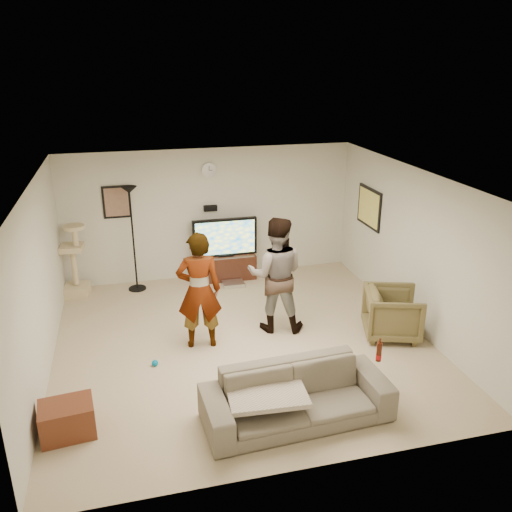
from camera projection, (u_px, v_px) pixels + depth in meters
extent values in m
cube|color=tan|center=(243.00, 342.00, 8.06)|extent=(5.50, 5.50, 0.02)
cube|color=silver|center=(241.00, 179.00, 7.18)|extent=(5.50, 5.50, 0.02)
cube|color=silver|center=(210.00, 214.00, 10.11)|extent=(5.50, 0.04, 2.50)
cube|color=silver|center=(305.00, 367.00, 5.12)|extent=(5.50, 0.04, 2.50)
cube|color=silver|center=(39.00, 284.00, 6.99)|extent=(0.04, 5.50, 2.50)
cube|color=silver|center=(414.00, 249.00, 8.25)|extent=(0.04, 5.50, 2.50)
cylinder|color=silver|center=(209.00, 170.00, 9.79)|extent=(0.26, 0.04, 0.26)
cube|color=black|center=(210.00, 208.00, 10.01)|extent=(0.25, 0.10, 0.10)
cube|color=brown|center=(117.00, 202.00, 9.58)|extent=(0.42, 0.03, 0.52)
cube|color=#EAD261|center=(369.00, 207.00, 9.61)|extent=(0.03, 0.78, 0.62)
cube|color=black|center=(226.00, 267.00, 10.30)|extent=(1.14, 0.45, 0.48)
cube|color=silver|center=(233.00, 284.00, 10.03)|extent=(0.40, 0.30, 0.07)
cube|color=black|center=(225.00, 237.00, 10.09)|extent=(1.23, 0.08, 0.73)
cube|color=#F5ED46|center=(225.00, 238.00, 10.05)|extent=(1.13, 0.01, 0.64)
cylinder|color=black|center=(133.00, 240.00, 9.55)|extent=(0.32, 0.32, 1.95)
cube|color=tan|center=(74.00, 261.00, 9.40)|extent=(0.48, 0.48, 1.35)
imported|color=#BABABA|center=(199.00, 291.00, 7.67)|extent=(0.68, 0.48, 1.78)
imported|color=#354CA0|center=(276.00, 275.00, 8.16)|extent=(1.05, 0.92, 1.83)
imported|color=#665D4E|center=(297.00, 396.00, 6.23)|extent=(2.26, 0.98, 0.65)
cube|color=#C4B198|center=(266.00, 392.00, 6.11)|extent=(0.94, 0.76, 0.06)
cylinder|color=#471709|center=(379.00, 352.00, 6.31)|extent=(0.06, 0.06, 0.25)
imported|color=brown|center=(392.00, 313.00, 8.12)|extent=(1.04, 1.02, 0.76)
cube|color=#5B2A18|center=(67.00, 419.00, 6.03)|extent=(0.64, 0.51, 0.40)
sphere|color=#0272A6|center=(155.00, 363.00, 7.42)|extent=(0.09, 0.09, 0.09)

